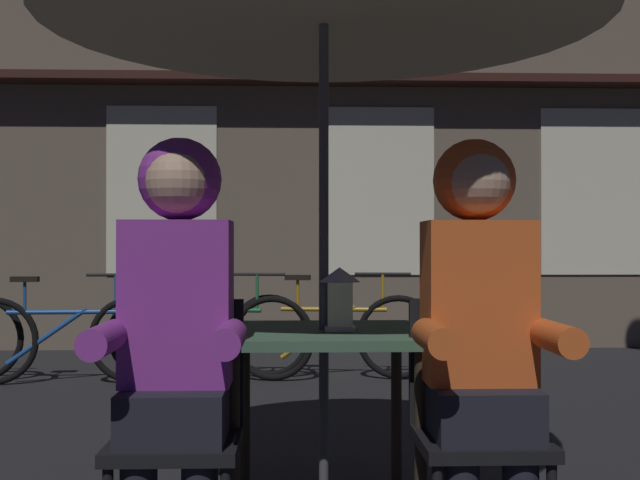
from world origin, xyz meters
TOP-DOWN VIEW (x-y plane):
  - cafe_table at (0.00, 0.00)m, footprint 0.72×0.72m
  - lantern at (0.06, -0.03)m, footprint 0.11×0.11m
  - chair_left at (-0.48, -0.37)m, footprint 0.40×0.40m
  - chair_right at (0.48, -0.37)m, footprint 0.40×0.40m
  - person_left_hooded at (-0.48, -0.43)m, footprint 0.45×0.56m
  - person_right_hooded at (0.48, -0.43)m, footprint 0.45×0.56m
  - shopfront_building at (-0.33, 5.40)m, footprint 10.00×0.93m
  - bicycle_second at (-1.85, 3.15)m, footprint 1.68×0.14m
  - bicycle_third at (-0.78, 3.33)m, footprint 1.66×0.35m
  - bicycle_fourth at (0.20, 3.34)m, footprint 1.67×0.26m

SIDE VIEW (x-z plane):
  - bicycle_second at x=-1.85m, z-range -0.07..0.77m
  - bicycle_third at x=-0.78m, z-range -0.07..0.77m
  - bicycle_fourth at x=0.20m, z-range -0.07..0.77m
  - chair_left at x=-0.48m, z-range 0.05..0.92m
  - chair_right at x=0.48m, z-range 0.05..0.92m
  - cafe_table at x=0.00m, z-range 0.27..1.01m
  - person_left_hooded at x=-0.48m, z-range 0.15..1.55m
  - person_right_hooded at x=0.48m, z-range 0.15..1.55m
  - lantern at x=0.06m, z-range 0.75..0.98m
  - shopfront_building at x=-0.33m, z-range -0.01..6.19m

